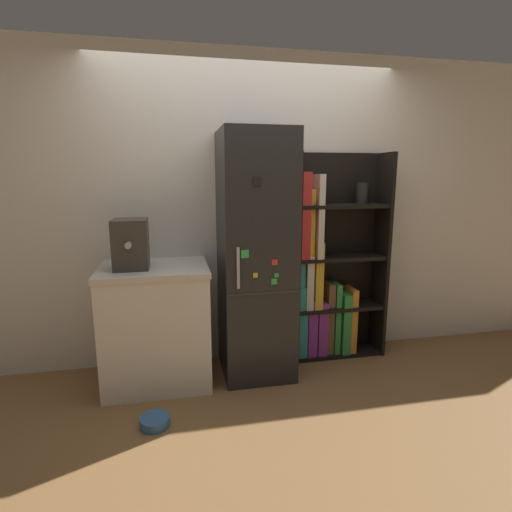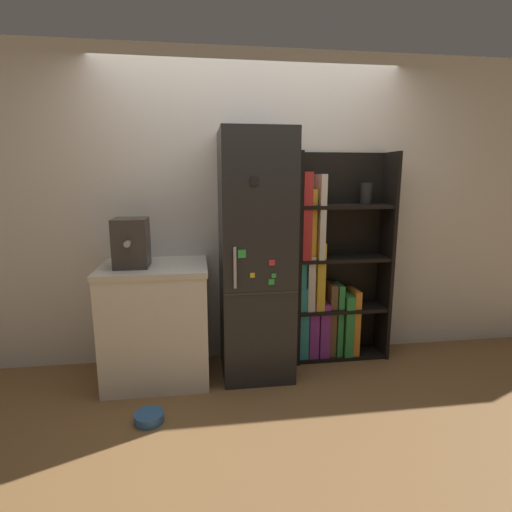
# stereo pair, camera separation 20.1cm
# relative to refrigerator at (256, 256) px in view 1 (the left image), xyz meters

# --- Properties ---
(ground_plane) EXTENTS (16.00, 16.00, 0.00)m
(ground_plane) POSITION_rel_refrigerator_xyz_m (0.00, -0.14, -0.97)
(ground_plane) COLOR olive
(wall_back) EXTENTS (8.00, 0.05, 2.60)m
(wall_back) POSITION_rel_refrigerator_xyz_m (0.00, 0.33, 0.33)
(wall_back) COLOR silver
(wall_back) RESTS_ON ground_plane
(refrigerator) EXTENTS (0.55, 0.64, 1.94)m
(refrigerator) POSITION_rel_refrigerator_xyz_m (0.00, 0.00, 0.00)
(refrigerator) COLOR black
(refrigerator) RESTS_ON ground_plane
(bookshelf) EXTENTS (0.84, 0.30, 1.79)m
(bookshelf) POSITION_rel_refrigerator_xyz_m (0.68, 0.18, -0.23)
(bookshelf) COLOR black
(bookshelf) RESTS_ON ground_plane
(kitchen_counter) EXTENTS (0.81, 0.66, 0.93)m
(kitchen_counter) POSITION_rel_refrigerator_xyz_m (-0.79, -0.01, -0.50)
(kitchen_counter) COLOR silver
(kitchen_counter) RESTS_ON ground_plane
(espresso_machine) EXTENTS (0.25, 0.33, 0.36)m
(espresso_machine) POSITION_rel_refrigerator_xyz_m (-0.94, -0.05, 0.14)
(espresso_machine) COLOR #38332D
(espresso_machine) RESTS_ON kitchen_counter
(pet_bowl) EXTENTS (0.20, 0.20, 0.06)m
(pet_bowl) POSITION_rel_refrigerator_xyz_m (-0.80, -0.63, -0.93)
(pet_bowl) COLOR #3366A5
(pet_bowl) RESTS_ON ground_plane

